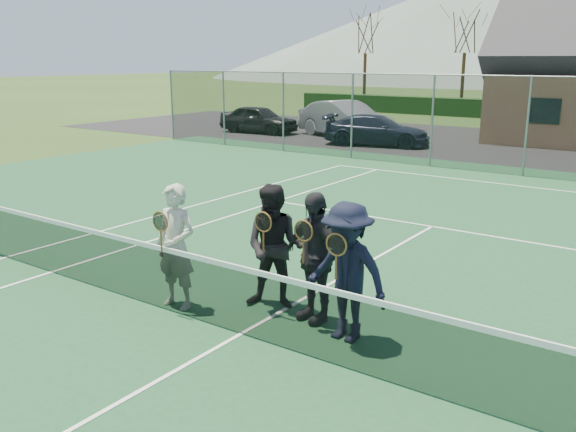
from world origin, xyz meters
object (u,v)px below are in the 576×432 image
at_px(tennis_net, 241,297).
at_px(player_c, 314,257).
at_px(car_c, 377,130).
at_px(car_a, 259,119).
at_px(player_b, 275,247).
at_px(player_a, 176,247).
at_px(player_d, 347,272).
at_px(car_b, 345,119).

bearing_deg(tennis_net, player_c, 61.59).
relative_size(car_c, tennis_net, 0.37).
xyz_separation_m(car_a, car_c, (6.69, -0.66, -0.04)).
distance_m(tennis_net, player_b, 1.08).
distance_m(car_a, player_a, 21.36).
height_order(car_c, player_b, player_b).
distance_m(car_c, player_d, 18.27).
relative_size(player_a, player_c, 1.00).
height_order(player_a, player_d, same).
height_order(car_c, player_d, player_d).
height_order(car_b, player_c, player_c).
bearing_deg(player_c, car_b, 118.85).
xyz_separation_m(tennis_net, player_a, (-1.35, 0.20, 0.38)).
height_order(car_a, car_b, car_b).
bearing_deg(tennis_net, car_b, 116.35).
distance_m(car_b, player_c, 20.18).
bearing_deg(car_c, player_d, -168.99).
height_order(car_a, player_c, player_c).
bearing_deg(car_c, player_a, -176.97).
height_order(car_c, player_a, player_a).
distance_m(car_a, player_b, 21.42).
bearing_deg(car_b, player_d, -130.23).
relative_size(car_b, car_c, 1.15).
xyz_separation_m(tennis_net, player_c, (0.51, 0.95, 0.38)).
bearing_deg(car_c, player_b, -172.52).
relative_size(player_b, player_c, 1.00).
xyz_separation_m(car_a, player_a, (12.17, -17.55, 0.26)).
bearing_deg(car_a, car_c, -99.51).
height_order(player_c, player_d, same).
bearing_deg(car_c, player_c, -170.51).
xyz_separation_m(player_a, player_d, (2.51, 0.47, -0.00)).
bearing_deg(car_c, car_a, 69.45).
xyz_separation_m(car_a, tennis_net, (13.52, -17.76, -0.12)).
height_order(car_b, player_b, player_b).
bearing_deg(car_b, car_a, 121.05).
distance_m(car_c, player_a, 17.77).
xyz_separation_m(player_a, player_c, (1.86, 0.74, -0.00)).
bearing_deg(player_a, player_c, 21.82).
bearing_deg(car_b, tennis_net, -133.95).
bearing_deg(player_d, player_b, 166.47).
distance_m(player_a, player_b, 1.41).
height_order(tennis_net, player_c, player_c).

